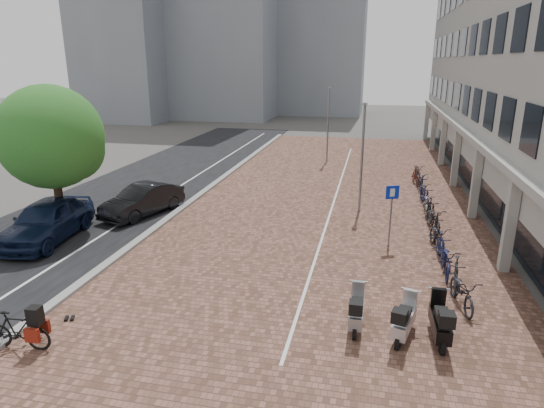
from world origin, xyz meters
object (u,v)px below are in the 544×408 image
Objects in this scene: car_navy at (47,220)px; car_dark at (143,200)px; parking_sign at (391,206)px; scooter_back at (404,318)px; scooter_mid at (440,320)px; scooter_front at (357,309)px; hero_bike at (18,330)px.

car_dark is (2.23, 3.95, -0.14)m from car_navy.
scooter_back is at bearing -109.61° from parking_sign.
scooter_front is at bearing 174.06° from scooter_mid.
hero_bike is at bearing -149.75° from scooter_back.
car_navy is 13.94m from parking_sign.
car_navy reaches higher than scooter_mid.
hero_bike is 8.87m from scooter_front.
scooter_back is (9.65, 2.63, 0.04)m from hero_bike.
scooter_front is (8.39, 2.88, 0.03)m from hero_bike.
scooter_front is 0.67× the size of parking_sign.
parking_sign reaches higher than car_navy.
car_dark is at bearing 149.96° from parking_sign.
scooter_back is (13.98, -4.24, -0.27)m from car_navy.
car_navy is at bearing 167.64° from parking_sign.
car_navy is 4.54m from car_dark.
car_navy is 13.33m from scooter_front.
hero_bike reaches higher than scooter_mid.
parking_sign is (1.00, 6.30, 1.12)m from scooter_front.
car_dark is 11.64m from parking_sign.
parking_sign reaches higher than hero_bike.
car_navy reaches higher than hero_bike.
car_navy is at bearing 163.04° from scooter_mid.
car_dark is at bearing 6.75° from hero_bike.
parking_sign is at bearing 3.10° from car_navy.
scooter_mid is 0.92m from scooter_back.
parking_sign reaches higher than car_dark.
car_navy reaches higher than scooter_back.
hero_bike is at bearing -166.97° from scooter_mid.
scooter_mid is 6.66m from parking_sign.
car_navy is 2.99× the size of scooter_front.
car_dark reaches higher than hero_bike.
car_navy reaches higher than car_dark.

